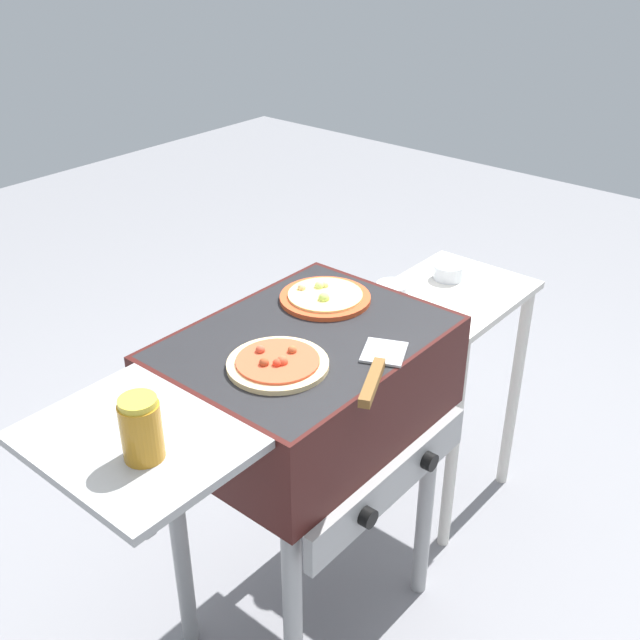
% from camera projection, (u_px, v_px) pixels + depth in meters
% --- Properties ---
extents(ground_plane, '(8.00, 8.00, 0.00)m').
position_uv_depth(ground_plane, '(309.00, 611.00, 2.14)').
color(ground_plane, gray).
extents(grill, '(0.96, 0.53, 0.90)m').
position_uv_depth(grill, '(304.00, 392.00, 1.76)').
color(grill, '#38110F').
rests_on(grill, ground_plane).
extents(pizza_pepperoni, '(0.22, 0.22, 0.03)m').
position_uv_depth(pizza_pepperoni, '(278.00, 363.00, 1.59)').
color(pizza_pepperoni, beige).
rests_on(pizza_pepperoni, grill).
extents(pizza_cheese, '(0.22, 0.22, 0.04)m').
position_uv_depth(pizza_cheese, '(325.00, 297.00, 1.85)').
color(pizza_cheese, '#C64723').
rests_on(pizza_cheese, grill).
extents(sauce_jar, '(0.07, 0.07, 0.12)m').
position_uv_depth(sauce_jar, '(141.00, 429.00, 1.30)').
color(sauce_jar, '#B77A1E').
rests_on(sauce_jar, grill).
extents(spatula, '(0.26, 0.16, 0.02)m').
position_uv_depth(spatula, '(377.00, 369.00, 1.57)').
color(spatula, '#B7BABF').
rests_on(spatula, grill).
extents(prep_table, '(0.44, 0.36, 0.76)m').
position_uv_depth(prep_table, '(448.00, 354.00, 2.32)').
color(prep_table, beige).
rests_on(prep_table, ground_plane).
extents(topping_bowl_near, '(0.09, 0.09, 0.04)m').
position_uv_depth(topping_bowl_near, '(449.00, 272.00, 2.27)').
color(topping_bowl_near, silver).
rests_on(topping_bowl_near, prep_table).
extents(topping_bowl_far, '(0.09, 0.09, 0.04)m').
position_uv_depth(topping_bowl_far, '(392.00, 292.00, 2.16)').
color(topping_bowl_far, silver).
rests_on(topping_bowl_far, prep_table).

